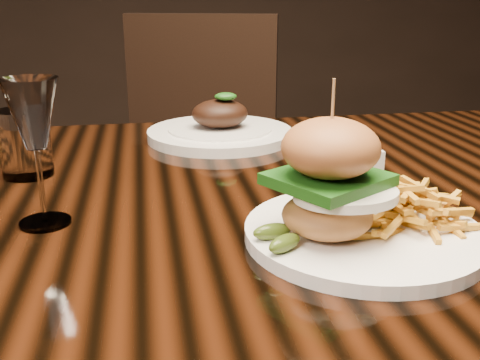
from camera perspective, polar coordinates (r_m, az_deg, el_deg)
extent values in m
cube|color=black|center=(0.79, 0.88, -2.37)|extent=(1.60, 0.90, 0.04)
cylinder|color=white|center=(0.64, 12.41, -5.32)|extent=(0.26, 0.26, 0.01)
ellipsoid|color=#995831|center=(0.60, 8.83, -3.58)|extent=(0.10, 0.10, 0.04)
ellipsoid|color=silver|center=(0.59, 10.70, -1.47)|extent=(0.11, 0.09, 0.01)
ellipsoid|color=orange|center=(0.59, 12.78, -0.94)|extent=(0.02, 0.02, 0.01)
cube|color=#235E17|center=(0.59, 9.01, -0.17)|extent=(0.15, 0.14, 0.01)
ellipsoid|color=brown|center=(0.58, 9.19, 3.26)|extent=(0.10, 0.10, 0.06)
cylinder|color=#A87B4E|center=(0.57, 9.34, 6.22)|extent=(0.00, 0.00, 0.08)
ellipsoid|color=#2D4913|center=(0.56, 4.55, -6.40)|extent=(0.04, 0.04, 0.02)
ellipsoid|color=#2D4913|center=(0.59, 3.28, -5.22)|extent=(0.04, 0.02, 0.02)
cube|color=white|center=(0.87, 10.76, 2.17)|extent=(0.09, 0.09, 0.04)
cylinder|color=white|center=(0.70, -19.16, -4.07)|extent=(0.06, 0.06, 0.00)
cylinder|color=white|center=(0.69, -19.56, -0.50)|extent=(0.01, 0.01, 0.09)
cone|color=white|center=(0.67, -20.34, 6.33)|extent=(0.06, 0.06, 0.08)
cylinder|color=white|center=(0.88, -20.99, 3.51)|extent=(0.07, 0.07, 0.10)
cylinder|color=white|center=(1.05, -2.04, 4.68)|extent=(0.27, 0.27, 0.02)
cylinder|color=white|center=(1.05, -2.04, 4.78)|extent=(0.19, 0.19, 0.02)
ellipsoid|color=black|center=(1.04, -2.06, 6.76)|extent=(0.10, 0.09, 0.05)
ellipsoid|color=#235E17|center=(1.03, -1.47, 8.49)|extent=(0.04, 0.03, 0.01)
cube|color=black|center=(1.62, -5.13, -1.70)|extent=(0.58, 0.58, 0.06)
cube|color=black|center=(1.76, -3.87, 8.35)|extent=(0.45, 0.19, 0.50)
cylinder|color=black|center=(1.61, -13.15, -11.25)|extent=(0.04, 0.04, 0.45)
cylinder|color=black|center=(1.52, 0.70, -12.49)|extent=(0.04, 0.04, 0.45)
cylinder|color=black|center=(1.93, -9.26, -5.76)|extent=(0.04, 0.04, 0.45)
cylinder|color=black|center=(1.86, 2.12, -6.47)|extent=(0.04, 0.04, 0.45)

